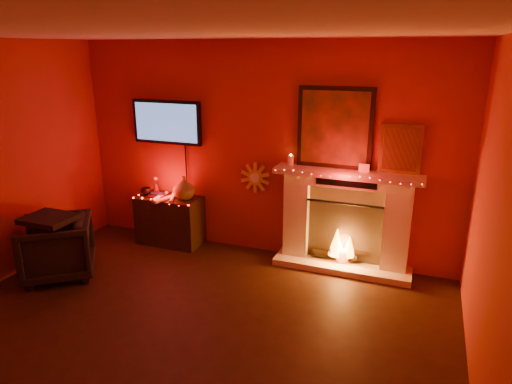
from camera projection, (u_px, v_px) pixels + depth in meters
The scene contains 6 objects.
room at pixel (147, 215), 3.53m from camera, with size 5.00×5.00×5.00m.
fireplace at pixel (345, 211), 5.46m from camera, with size 1.72×0.40×2.18m.
tv at pixel (167, 122), 6.07m from camera, with size 1.00×0.07×1.24m.
sunburst_clock at pixel (255, 178), 5.86m from camera, with size 0.40×0.03×0.40m.
console_table at pixel (171, 216), 6.24m from camera, with size 0.88×0.55×0.98m.
armchair at pixel (57, 248), 5.34m from camera, with size 0.76×0.78×0.71m, color black.
Camera 1 is at (1.98, -2.79, 2.58)m, focal length 32.00 mm.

